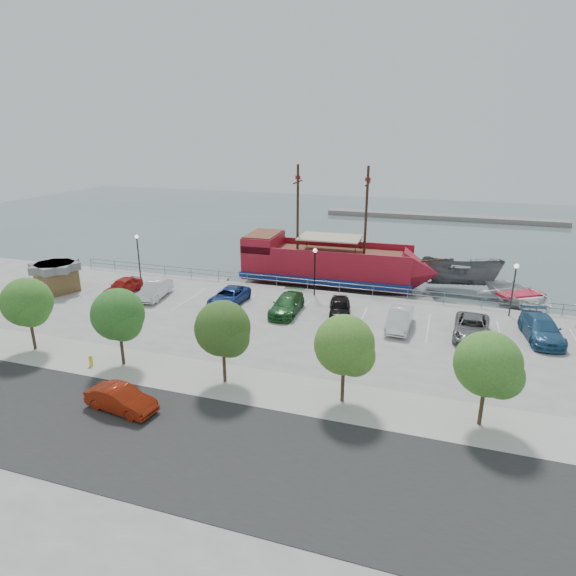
% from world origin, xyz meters
% --- Properties ---
extents(ground, '(160.00, 160.00, 0.00)m').
position_xyz_m(ground, '(0.00, 0.00, -1.00)').
color(ground, '#495A58').
extents(land_slab, '(100.00, 58.00, 1.20)m').
position_xyz_m(land_slab, '(0.00, -21.00, -0.60)').
color(land_slab, gray).
rests_on(land_slab, ground).
extents(street, '(100.00, 8.00, 0.04)m').
position_xyz_m(street, '(0.00, -16.00, 0.01)').
color(street, '#272727').
rests_on(street, land_slab).
extents(sidewalk, '(100.00, 4.00, 0.05)m').
position_xyz_m(sidewalk, '(0.00, -10.00, 0.01)').
color(sidewalk, '#AEACA2').
rests_on(sidewalk, land_slab).
extents(seawall_railing, '(50.00, 0.06, 1.00)m').
position_xyz_m(seawall_railing, '(0.00, 7.80, 0.53)').
color(seawall_railing, slate).
rests_on(seawall_railing, land_slab).
extents(far_shore, '(40.00, 3.00, 0.80)m').
position_xyz_m(far_shore, '(10.00, 55.00, -0.60)').
color(far_shore, gray).
rests_on(far_shore, ground).
extents(pirate_ship, '(19.73, 6.05, 12.38)m').
position_xyz_m(pirate_ship, '(1.02, 12.99, 1.07)').
color(pirate_ship, maroon).
rests_on(pirate_ship, ground).
extents(patrol_boat, '(7.79, 3.08, 2.99)m').
position_xyz_m(patrol_boat, '(12.42, 15.37, 0.49)').
color(patrol_boat, '#57585B').
rests_on(patrol_boat, ground).
extents(speedboat, '(8.50, 9.24, 1.56)m').
position_xyz_m(speedboat, '(17.50, 12.15, -0.22)').
color(speedboat, white).
rests_on(speedboat, ground).
extents(dock_west, '(7.27, 3.35, 0.40)m').
position_xyz_m(dock_west, '(-13.63, 9.20, -0.80)').
color(dock_west, gray).
rests_on(dock_west, ground).
extents(dock_mid, '(7.42, 3.64, 0.41)m').
position_xyz_m(dock_mid, '(6.76, 9.20, -0.80)').
color(dock_mid, slate).
rests_on(dock_mid, ground).
extents(dock_east, '(6.52, 2.45, 0.36)m').
position_xyz_m(dock_east, '(15.26, 9.20, -0.82)').
color(dock_east, slate).
rests_on(dock_east, ground).
extents(shed, '(4.27, 4.27, 2.69)m').
position_xyz_m(shed, '(-22.48, 0.29, 1.43)').
color(shed, brown).
rests_on(shed, land_slab).
extents(street_sedan, '(4.14, 1.92, 1.31)m').
position_xyz_m(street_sedan, '(-4.88, -14.43, 0.66)').
color(street_sedan, maroon).
rests_on(street_sedan, street).
extents(fire_hydrant, '(0.25, 0.25, 0.71)m').
position_xyz_m(fire_hydrant, '(-9.81, -10.80, 0.39)').
color(fire_hydrant, yellow).
rests_on(fire_hydrant, sidewalk).
extents(lamp_post_left, '(0.36, 0.36, 4.28)m').
position_xyz_m(lamp_post_left, '(-18.00, 6.50, 2.94)').
color(lamp_post_left, black).
rests_on(lamp_post_left, land_slab).
extents(lamp_post_mid, '(0.36, 0.36, 4.28)m').
position_xyz_m(lamp_post_mid, '(0.00, 6.50, 2.94)').
color(lamp_post_mid, black).
rests_on(lamp_post_mid, land_slab).
extents(lamp_post_right, '(0.36, 0.36, 4.28)m').
position_xyz_m(lamp_post_right, '(16.00, 6.50, 2.94)').
color(lamp_post_right, black).
rests_on(lamp_post_right, land_slab).
extents(tree_b, '(3.30, 3.20, 5.00)m').
position_xyz_m(tree_b, '(-14.85, -10.07, 3.30)').
color(tree_b, '#473321').
rests_on(tree_b, sidewalk).
extents(tree_c, '(3.30, 3.20, 5.00)m').
position_xyz_m(tree_c, '(-7.85, -10.07, 3.30)').
color(tree_c, '#473321').
rests_on(tree_c, sidewalk).
extents(tree_d, '(3.30, 3.20, 5.00)m').
position_xyz_m(tree_d, '(-0.85, -10.07, 3.30)').
color(tree_d, '#473321').
rests_on(tree_d, sidewalk).
extents(tree_e, '(3.30, 3.20, 5.00)m').
position_xyz_m(tree_e, '(6.15, -10.07, 3.30)').
color(tree_e, '#473321').
rests_on(tree_e, sidewalk).
extents(tree_f, '(3.30, 3.20, 5.00)m').
position_xyz_m(tree_f, '(13.15, -10.07, 3.30)').
color(tree_f, '#473321').
rests_on(tree_f, sidewalk).
extents(parked_car_a, '(1.75, 4.27, 1.45)m').
position_xyz_m(parked_car_a, '(-16.42, 1.57, 0.73)').
color(parked_car_a, '#A61815').
rests_on(parked_car_a, land_slab).
extents(parked_car_b, '(2.25, 4.74, 1.50)m').
position_xyz_m(parked_car_b, '(-13.09, 1.55, 0.75)').
color(parked_car_b, silver).
rests_on(parked_car_b, land_slab).
extents(parked_car_c, '(2.36, 4.98, 1.37)m').
position_xyz_m(parked_car_c, '(-6.25, 2.01, 0.69)').
color(parked_car_c, navy).
rests_on(parked_car_c, land_slab).
extents(parked_car_d, '(2.16, 5.03, 1.44)m').
position_xyz_m(parked_car_d, '(-0.98, 1.65, 0.72)').
color(parked_car_d, '#225B27').
rests_on(parked_car_d, land_slab).
extents(parked_car_e, '(2.43, 4.35, 1.40)m').
position_xyz_m(parked_car_e, '(3.17, 2.47, 0.70)').
color(parked_car_e, black).
rests_on(parked_car_e, land_slab).
extents(parked_car_f, '(1.74, 4.61, 1.50)m').
position_xyz_m(parked_car_f, '(7.93, 1.26, 0.75)').
color(parked_car_f, white).
rests_on(parked_car_f, land_slab).
extents(parked_car_g, '(2.69, 5.29, 1.43)m').
position_xyz_m(parked_car_g, '(12.97, 1.25, 0.72)').
color(parked_car_g, slate).
rests_on(parked_car_g, land_slab).
extents(parked_car_h, '(2.81, 5.61, 1.56)m').
position_xyz_m(parked_car_h, '(17.61, 2.40, 0.78)').
color(parked_car_h, '#295982').
rests_on(parked_car_h, land_slab).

